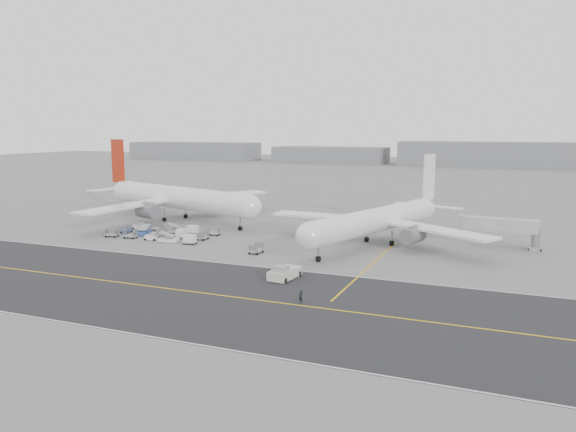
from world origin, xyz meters
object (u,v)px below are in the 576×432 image
at_px(airliner_a, 175,197).
at_px(jet_bridge, 499,226).
at_px(airliner_b, 379,220).
at_px(pushback_tug, 284,273).
at_px(ground_crew_a, 301,297).

relative_size(airliner_a, jet_bridge, 3.56).
relative_size(airliner_b, pushback_tug, 5.90).
bearing_deg(airliner_b, ground_crew_a, -72.85).
bearing_deg(ground_crew_a, pushback_tug, 143.69).
bearing_deg(airliner_b, airliner_a, -172.47).
height_order(airliner_b, pushback_tug, airliner_b).
distance_m(airliner_a, jet_bridge, 72.63).
bearing_deg(jet_bridge, ground_crew_a, -111.83).
height_order(pushback_tug, ground_crew_a, pushback_tug).
bearing_deg(ground_crew_a, airliner_b, 109.97).
bearing_deg(airliner_a, ground_crew_a, -115.86).
xyz_separation_m(airliner_a, ground_crew_a, (50.95, -48.99, -4.60)).
xyz_separation_m(airliner_a, pushback_tug, (44.58, -39.19, -4.54)).
xyz_separation_m(airliner_a, airliner_b, (51.41, -9.34, -0.74)).
relative_size(airliner_b, ground_crew_a, 27.26).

